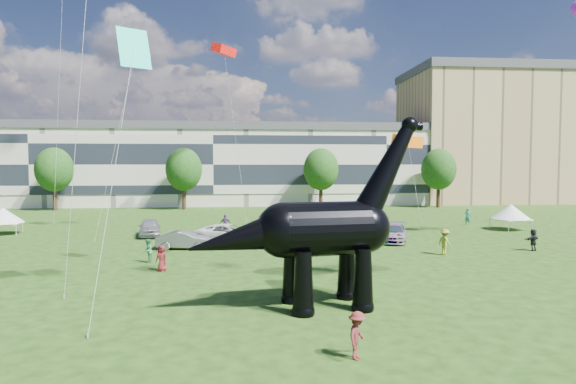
{
  "coord_description": "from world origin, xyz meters",
  "views": [
    {
      "loc": [
        -3.17,
        -17.43,
        6.44
      ],
      "look_at": [
        -0.91,
        8.0,
        5.0
      ],
      "focal_mm": 30.0,
      "sensor_mm": 36.0,
      "label": 1
    }
  ],
  "objects": [
    {
      "name": "ground",
      "position": [
        0.0,
        0.0,
        0.0
      ],
      "size": [
        220.0,
        220.0,
        0.0
      ],
      "primitive_type": "plane",
      "color": "#16330C",
      "rests_on": "ground"
    },
    {
      "name": "terrace_row",
      "position": [
        -8.0,
        62.0,
        6.0
      ],
      "size": [
        78.0,
        11.0,
        12.0
      ],
      "primitive_type": "cube",
      "color": "beige",
      "rests_on": "ground"
    },
    {
      "name": "apartment_block",
      "position": [
        40.0,
        65.0,
        11.0
      ],
      "size": [
        28.0,
        18.0,
        22.0
      ],
      "primitive_type": "cube",
      "color": "tan",
      "rests_on": "ground"
    },
    {
      "name": "tree_far_left",
      "position": [
        -30.0,
        53.0,
        6.29
      ],
      "size": [
        5.2,
        5.2,
        9.44
      ],
      "color": "#382314",
      "rests_on": "ground"
    },
    {
      "name": "tree_mid_left",
      "position": [
        -12.0,
        53.0,
        6.29
      ],
      "size": [
        5.2,
        5.2,
        9.44
      ],
      "color": "#382314",
      "rests_on": "ground"
    },
    {
      "name": "tree_mid_right",
      "position": [
        8.0,
        53.0,
        6.29
      ],
      "size": [
        5.2,
        5.2,
        9.44
      ],
      "color": "#382314",
      "rests_on": "ground"
    },
    {
      "name": "tree_far_right",
      "position": [
        26.0,
        53.0,
        6.29
      ],
      "size": [
        5.2,
        5.2,
        9.44
      ],
      "color": "#382314",
      "rests_on": "ground"
    },
    {
      "name": "dinosaur_sculpture",
      "position": [
        0.0,
        3.85,
        3.4
      ],
      "size": [
        11.08,
        3.64,
        9.02
      ],
      "rotation": [
        0.0,
        0.0,
        0.15
      ],
      "color": "black",
      "rests_on": "ground"
    },
    {
      "name": "car_silver",
      "position": [
        -11.82,
        26.77,
        0.79
      ],
      "size": [
        2.63,
        4.9,
        1.58
      ],
      "primitive_type": "imported",
      "rotation": [
        0.0,
        0.0,
        0.17
      ],
      "color": "#B6B5BA",
      "rests_on": "ground"
    },
    {
      "name": "car_grey",
      "position": [
        -7.84,
        19.67,
        0.69
      ],
      "size": [
        4.29,
        1.86,
        1.37
      ],
      "primitive_type": "imported",
      "rotation": [
        0.0,
        0.0,
        1.47
      ],
      "color": "slate",
      "rests_on": "ground"
    },
    {
      "name": "car_white",
      "position": [
        -4.59,
        22.3,
        0.78
      ],
      "size": [
        6.16,
        4.31,
        1.56
      ],
      "primitive_type": "imported",
      "rotation": [
        0.0,
        0.0,
        1.23
      ],
      "color": "white",
      "rests_on": "ground"
    },
    {
      "name": "car_dark",
      "position": [
        9.27,
        21.68,
        0.72
      ],
      "size": [
        3.61,
        5.35,
        1.44
      ],
      "primitive_type": "imported",
      "rotation": [
        0.0,
        0.0,
        -0.35
      ],
      "color": "#595960",
      "rests_on": "ground"
    },
    {
      "name": "gazebo_near",
      "position": [
        7.21,
        28.03,
        2.02
      ],
      "size": [
        5.3,
        5.3,
        2.88
      ],
      "rotation": [
        0.0,
        0.0,
        0.35
      ],
      "color": "white",
      "rests_on": "ground"
    },
    {
      "name": "gazebo_far",
      "position": [
        23.09,
        27.9,
        1.79
      ],
      "size": [
        4.22,
        4.22,
        2.55
      ],
      "rotation": [
        0.0,
        0.0,
        0.17
      ],
      "color": "silver",
      "rests_on": "ground"
    },
    {
      "name": "gazebo_left",
      "position": [
        -25.54,
        29.01,
        1.75
      ],
      "size": [
        4.27,
        4.27,
        2.5
      ],
      "rotation": [
        0.0,
        0.0,
        0.22
      ],
      "color": "silver",
      "rests_on": "ground"
    },
    {
      "name": "visitors",
      "position": [
        1.82,
        15.9,
        0.86
      ],
      "size": [
        46.92,
        35.1,
        1.89
      ],
      "color": "teal",
      "rests_on": "ground"
    }
  ]
}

